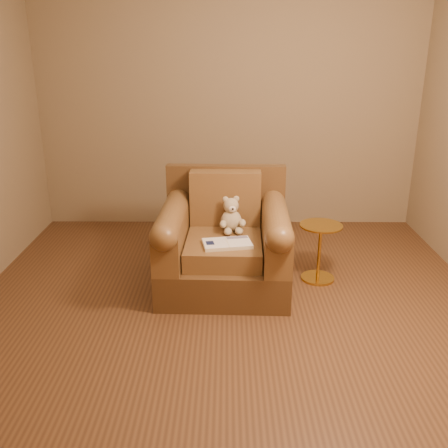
{
  "coord_description": "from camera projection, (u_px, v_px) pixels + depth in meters",
  "views": [
    {
      "loc": [
        -0.02,
        -3.31,
        1.88
      ],
      "look_at": [
        -0.04,
        0.37,
        0.56
      ],
      "focal_mm": 40.0,
      "sensor_mm": 36.0,
      "label": 1
    }
  ],
  "objects": [
    {
      "name": "teddy_bear",
      "position": [
        232.0,
        218.0,
        4.08
      ],
      "size": [
        0.21,
        0.24,
        0.3
      ],
      "rotation": [
        0.0,
        0.0,
        0.17
      ],
      "color": "tan",
      "rests_on": "armchair"
    },
    {
      "name": "side_table",
      "position": [
        319.0,
        250.0,
        4.17
      ],
      "size": [
        0.35,
        0.35,
        0.49
      ],
      "color": "gold",
      "rests_on": "floor"
    },
    {
      "name": "room",
      "position": [
        230.0,
        73.0,
        3.17
      ],
      "size": [
        4.02,
        4.02,
        2.71
      ],
      "color": "#887354",
      "rests_on": "ground"
    },
    {
      "name": "armchair",
      "position": [
        224.0,
        244.0,
        4.07
      ],
      "size": [
        1.05,
        1.0,
        0.92
      ],
      "rotation": [
        0.0,
        0.0,
        -0.03
      ],
      "color": "#51351B",
      "rests_on": "floor"
    },
    {
      "name": "guidebook",
      "position": [
        227.0,
        244.0,
        3.81
      ],
      "size": [
        0.4,
        0.28,
        0.03
      ],
      "rotation": [
        0.0,
        0.0,
        0.17
      ],
      "color": "beige",
      "rests_on": "armchair"
    },
    {
      "name": "floor",
      "position": [
        229.0,
        311.0,
        3.75
      ],
      "size": [
        4.0,
        4.0,
        0.0
      ],
      "primitive_type": "plane",
      "color": "brown",
      "rests_on": "ground"
    }
  ]
}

